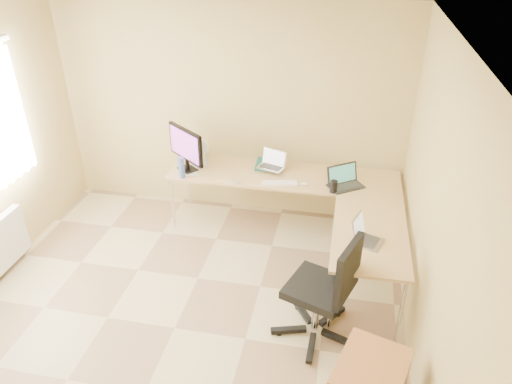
% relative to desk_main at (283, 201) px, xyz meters
% --- Properties ---
extents(floor, '(4.50, 4.50, 0.00)m').
position_rel_desk_main_xyz_m(floor, '(-0.72, -1.85, -0.36)').
color(floor, '#CAB98B').
rests_on(floor, ground).
extents(ceiling, '(4.50, 4.50, 0.00)m').
position_rel_desk_main_xyz_m(ceiling, '(-0.72, -1.85, 2.24)').
color(ceiling, white).
rests_on(ceiling, ground).
extents(wall_back, '(4.50, 0.00, 4.50)m').
position_rel_desk_main_xyz_m(wall_back, '(-0.72, 0.40, 0.93)').
color(wall_back, tan).
rests_on(wall_back, ground).
extents(wall_right, '(0.00, 4.50, 4.50)m').
position_rel_desk_main_xyz_m(wall_right, '(1.38, -1.85, 0.93)').
color(wall_right, tan).
rests_on(wall_right, ground).
extents(desk_main, '(2.65, 0.70, 0.73)m').
position_rel_desk_main_xyz_m(desk_main, '(0.00, 0.00, 0.00)').
color(desk_main, tan).
rests_on(desk_main, ground).
extents(desk_return, '(0.70, 1.30, 0.73)m').
position_rel_desk_main_xyz_m(desk_return, '(0.98, -1.00, 0.00)').
color(desk_return, tan).
rests_on(desk_return, ground).
extents(monitor, '(0.60, 0.53, 0.52)m').
position_rel_desk_main_xyz_m(monitor, '(-1.13, -0.10, 0.63)').
color(monitor, black).
rests_on(monitor, desk_main).
extents(book_stack, '(0.23, 0.30, 0.05)m').
position_rel_desk_main_xyz_m(book_stack, '(-0.25, 0.17, 0.39)').
color(book_stack, '#155753').
rests_on(book_stack, desk_main).
extents(laptop_center, '(0.36, 0.32, 0.19)m').
position_rel_desk_main_xyz_m(laptop_center, '(-0.15, 0.05, 0.51)').
color(laptop_center, beige).
rests_on(laptop_center, desk_main).
extents(laptop_black, '(0.46, 0.44, 0.24)m').
position_rel_desk_main_xyz_m(laptop_black, '(0.71, -0.15, 0.48)').
color(laptop_black, black).
rests_on(laptop_black, desk_main).
extents(keyboard, '(0.40, 0.19, 0.02)m').
position_rel_desk_main_xyz_m(keyboard, '(-0.01, -0.23, 0.37)').
color(keyboard, white).
rests_on(keyboard, desk_main).
extents(mouse, '(0.10, 0.08, 0.03)m').
position_rel_desk_main_xyz_m(mouse, '(0.26, -0.21, 0.38)').
color(mouse, white).
rests_on(mouse, desk_main).
extents(mug, '(0.11, 0.11, 0.09)m').
position_rel_desk_main_xyz_m(mug, '(-0.95, 0.00, 0.41)').
color(mug, white).
rests_on(mug, desk_main).
extents(cd_stack, '(0.12, 0.12, 0.03)m').
position_rel_desk_main_xyz_m(cd_stack, '(-0.51, -0.30, 0.38)').
color(cd_stack, white).
rests_on(cd_stack, desk_main).
extents(water_bottle, '(0.08, 0.08, 0.25)m').
position_rel_desk_main_xyz_m(water_bottle, '(-1.13, -0.30, 0.49)').
color(water_bottle, '#435EA1').
rests_on(water_bottle, desk_main).
extents(papers, '(0.30, 0.35, 0.01)m').
position_rel_desk_main_xyz_m(papers, '(-1.11, -0.12, 0.37)').
color(papers, silver).
rests_on(papers, desk_main).
extents(white_box, '(0.22, 0.17, 0.08)m').
position_rel_desk_main_xyz_m(white_box, '(-1.13, 0.20, 0.40)').
color(white_box, white).
rests_on(white_box, desk_main).
extents(desk_fan, '(0.21, 0.21, 0.25)m').
position_rel_desk_main_xyz_m(desk_fan, '(-1.04, 0.20, 0.49)').
color(desk_fan, white).
rests_on(desk_fan, desk_main).
extents(black_cup, '(0.10, 0.10, 0.14)m').
position_rel_desk_main_xyz_m(black_cup, '(0.59, -0.30, 0.43)').
color(black_cup, black).
rests_on(black_cup, desk_main).
extents(laptop_return, '(0.36, 0.33, 0.20)m').
position_rel_desk_main_xyz_m(laptop_return, '(0.95, -1.16, 0.47)').
color(laptop_return, '#A0A0B3').
rests_on(laptop_return, desk_return).
extents(office_chair, '(0.83, 0.83, 1.09)m').
position_rel_desk_main_xyz_m(office_chair, '(0.55, -1.64, 0.13)').
color(office_chair, black).
rests_on(office_chair, ground).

